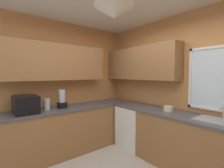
{
  "coord_description": "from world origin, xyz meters",
  "views": [
    {
      "loc": [
        1.37,
        -1.12,
        1.56
      ],
      "look_at": [
        -0.7,
        0.53,
        1.4
      ],
      "focal_mm": 25.14,
      "sensor_mm": 36.0,
      "label": 1
    }
  ],
  "objects_px": {
    "bowl": "(168,109)",
    "blender_appliance": "(62,100)",
    "microwave": "(26,104)",
    "kettle": "(47,104)",
    "sink_assembly": "(220,121)",
    "dishwasher": "(134,127)"
  },
  "relations": [
    {
      "from": "blender_appliance",
      "to": "sink_assembly",
      "type": "bearing_deg",
      "value": 31.69
    },
    {
      "from": "dishwasher",
      "to": "bowl",
      "type": "xyz_separation_m",
      "value": [
        0.78,
        0.03,
        0.52
      ]
    },
    {
      "from": "dishwasher",
      "to": "blender_appliance",
      "type": "xyz_separation_m",
      "value": [
        -0.66,
        -1.34,
        0.64
      ]
    },
    {
      "from": "microwave",
      "to": "kettle",
      "type": "bearing_deg",
      "value": 86.61
    },
    {
      "from": "kettle",
      "to": "sink_assembly",
      "type": "distance_m",
      "value": 2.76
    },
    {
      "from": "microwave",
      "to": "kettle",
      "type": "distance_m",
      "value": 0.34
    },
    {
      "from": "sink_assembly",
      "to": "blender_appliance",
      "type": "height_order",
      "value": "blender_appliance"
    },
    {
      "from": "dishwasher",
      "to": "sink_assembly",
      "type": "distance_m",
      "value": 1.64
    },
    {
      "from": "dishwasher",
      "to": "sink_assembly",
      "type": "xyz_separation_m",
      "value": [
        1.56,
        0.04,
        0.49
      ]
    },
    {
      "from": "kettle",
      "to": "dishwasher",
      "type": "bearing_deg",
      "value": 68.55
    },
    {
      "from": "bowl",
      "to": "blender_appliance",
      "type": "bearing_deg",
      "value": -136.54
    },
    {
      "from": "dishwasher",
      "to": "microwave",
      "type": "distance_m",
      "value": 2.17
    },
    {
      "from": "microwave",
      "to": "sink_assembly",
      "type": "xyz_separation_m",
      "value": [
        2.22,
        2.0,
        -0.13
      ]
    },
    {
      "from": "dishwasher",
      "to": "kettle",
      "type": "xyz_separation_m",
      "value": [
        -0.64,
        -1.63,
        0.59
      ]
    },
    {
      "from": "dishwasher",
      "to": "kettle",
      "type": "bearing_deg",
      "value": -111.45
    },
    {
      "from": "dishwasher",
      "to": "bowl",
      "type": "relative_size",
      "value": 5.3
    },
    {
      "from": "bowl",
      "to": "blender_appliance",
      "type": "relative_size",
      "value": 0.45
    },
    {
      "from": "bowl",
      "to": "blender_appliance",
      "type": "xyz_separation_m",
      "value": [
        -1.44,
        -1.37,
        0.12
      ]
    },
    {
      "from": "dishwasher",
      "to": "sink_assembly",
      "type": "bearing_deg",
      "value": 1.34
    },
    {
      "from": "microwave",
      "to": "sink_assembly",
      "type": "distance_m",
      "value": 3.0
    },
    {
      "from": "bowl",
      "to": "sink_assembly",
      "type": "bearing_deg",
      "value": 0.49
    },
    {
      "from": "microwave",
      "to": "blender_appliance",
      "type": "height_order",
      "value": "blender_appliance"
    }
  ]
}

